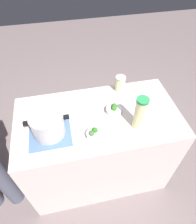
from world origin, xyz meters
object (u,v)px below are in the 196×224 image
(cooking_pot, at_px, (48,124))
(mason_jar, at_px, (120,84))
(broccoli_bowl_center, at_px, (114,110))
(broccoli_bowl_front, at_px, (94,134))
(lemonade_pitcher, at_px, (140,113))

(cooking_pot, xyz_separation_m, mason_jar, (-0.62, -0.34, -0.03))
(cooking_pot, xyz_separation_m, broccoli_bowl_center, (-0.50, -0.10, -0.07))
(cooking_pot, height_order, broccoli_bowl_front, cooking_pot)
(cooking_pot, distance_m, mason_jar, 0.71)
(broccoli_bowl_front, xyz_separation_m, broccoli_bowl_center, (-0.19, -0.20, 0.00))
(broccoli_bowl_front, bearing_deg, cooking_pot, -18.14)
(cooking_pot, height_order, lemonade_pitcher, lemonade_pitcher)
(broccoli_bowl_front, bearing_deg, broccoli_bowl_center, -134.62)
(lemonade_pitcher, distance_m, mason_jar, 0.41)
(lemonade_pitcher, distance_m, broccoli_bowl_front, 0.35)
(lemonade_pitcher, xyz_separation_m, mason_jar, (0.02, -0.41, -0.07))
(mason_jar, height_order, broccoli_bowl_front, mason_jar)
(cooking_pot, bearing_deg, lemonade_pitcher, 173.80)
(lemonade_pitcher, distance_m, broccoli_bowl_center, 0.24)
(mason_jar, bearing_deg, broccoli_bowl_front, 54.67)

